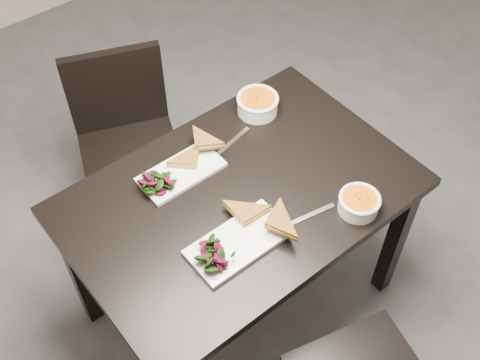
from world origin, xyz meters
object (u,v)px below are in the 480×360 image
(chair_far, at_px, (126,134))
(plate_near, at_px, (239,242))
(plate_far, at_px, (181,172))
(soup_bowl_near, at_px, (359,203))
(table, at_px, (240,210))
(soup_bowl_far, at_px, (258,103))

(chair_far, height_order, plate_near, chair_far)
(plate_near, distance_m, plate_far, 0.36)
(plate_near, height_order, soup_bowl_near, soup_bowl_near)
(chair_far, height_order, soup_bowl_near, chair_far)
(table, height_order, soup_bowl_far, soup_bowl_far)
(soup_bowl_near, height_order, soup_bowl_far, soup_bowl_far)
(table, height_order, soup_bowl_near, soup_bowl_near)
(soup_bowl_far, bearing_deg, plate_near, -135.47)
(plate_near, relative_size, soup_bowl_far, 2.07)
(plate_far, bearing_deg, soup_bowl_near, -53.55)
(table, bearing_deg, chair_far, 93.76)
(table, xyz_separation_m, soup_bowl_far, (0.31, 0.28, 0.14))
(plate_near, distance_m, soup_bowl_far, 0.63)
(table, distance_m, soup_bowl_far, 0.44)
(plate_far, height_order, soup_bowl_far, soup_bowl_far)
(soup_bowl_near, bearing_deg, plate_near, 160.35)
(soup_bowl_far, bearing_deg, soup_bowl_near, -94.34)
(table, xyz_separation_m, chair_far, (-0.05, 0.74, -0.17))
(soup_bowl_far, bearing_deg, table, -138.26)
(chair_far, height_order, soup_bowl_far, chair_far)
(chair_far, relative_size, plate_far, 2.81)
(plate_near, height_order, soup_bowl_far, soup_bowl_far)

